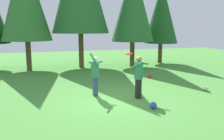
% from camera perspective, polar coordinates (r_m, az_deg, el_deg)
% --- Properties ---
extents(ground_plane, '(40.00, 40.00, 0.00)m').
position_cam_1_polar(ground_plane, '(9.54, 0.62, -6.86)').
color(ground_plane, '#478C38').
extents(person_thrower, '(0.61, 0.62, 1.82)m').
position_cam_1_polar(person_thrower, '(9.71, -4.11, -0.63)').
color(person_thrower, '#38476B').
rests_on(person_thrower, ground_plane).
extents(person_catcher, '(0.72, 0.74, 1.69)m').
position_cam_1_polar(person_catcher, '(9.38, 6.45, -0.90)').
color(person_catcher, black).
rests_on(person_catcher, ground_plane).
extents(frisbee, '(0.31, 0.31, 0.08)m').
position_cam_1_polar(frisbee, '(9.52, 4.14, 3.89)').
color(frisbee, red).
extents(ball_blue, '(0.24, 0.24, 0.24)m').
position_cam_1_polar(ball_blue, '(8.47, 9.94, -8.37)').
color(ball_blue, blue).
rests_on(ball_blue, ground_plane).
extents(ball_red, '(0.24, 0.24, 0.24)m').
position_cam_1_polar(ball_red, '(13.48, 9.12, -1.40)').
color(ball_red, red).
rests_on(ball_red, ground_plane).
extents(ball_white, '(0.21, 0.21, 0.21)m').
position_cam_1_polar(ball_white, '(11.45, 21.77, -4.15)').
color(ball_white, white).
rests_on(ball_white, ground_plane).
extents(tree_far_right, '(2.62, 2.62, 6.26)m').
position_cam_1_polar(tree_far_right, '(19.25, 11.86, 13.27)').
color(tree_far_right, brown).
rests_on(tree_far_right, ground_plane).
extents(tree_right, '(3.01, 3.01, 7.20)m').
position_cam_1_polar(tree_right, '(17.26, 5.07, 15.79)').
color(tree_right, brown).
rests_on(tree_right, ground_plane).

